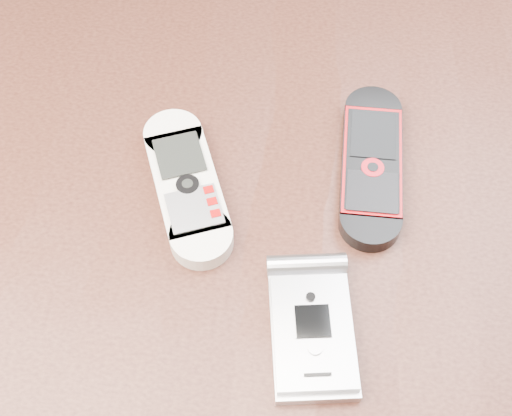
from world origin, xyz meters
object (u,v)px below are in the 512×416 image
Objects in this scene: table at (250,279)px; nokia_white at (187,185)px; nokia_black_red at (372,164)px; motorola_razr at (312,329)px.

table is 8.47× the size of nokia_white.
nokia_white is 0.14m from nokia_black_red.
nokia_black_red is 0.15m from motorola_razr.
motorola_razr is at bearing -68.23° from nokia_white.
nokia_black_red is (0.14, 0.03, -0.00)m from nokia_white.
nokia_white is (-0.05, 0.02, 0.11)m from table.
table is 0.15m from nokia_black_red.
table is 0.12m from nokia_white.
nokia_black_red is at bearing 28.70° from table.
motorola_razr is (-0.04, -0.14, 0.00)m from nokia_black_red.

